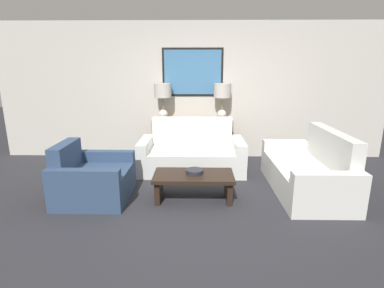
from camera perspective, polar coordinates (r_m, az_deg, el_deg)
ground_plane at (r=4.08m, az=-0.40°, el=-11.76°), size 20.00×20.00×0.00m
back_wall at (r=6.04m, az=0.13°, el=10.01°), size 7.71×0.12×2.65m
console_table at (r=5.94m, az=0.09°, el=0.83°), size 1.56×0.36×0.80m
table_lamp_left at (r=5.83m, az=-5.58°, el=9.37°), size 0.33×0.33×0.70m
table_lamp_right at (r=5.81m, az=5.78°, el=9.34°), size 0.33×0.33×0.70m
couch_by_back_wall at (r=5.33m, az=-0.03°, el=-1.99°), size 1.82×0.90×0.91m
couch_by_side at (r=4.79m, az=21.31°, el=-4.98°), size 0.90×1.82×0.91m
coffee_table at (r=4.18m, az=0.30°, el=-7.03°), size 1.10×0.56×0.37m
decorative_bowl at (r=4.16m, az=0.48°, el=-5.24°), size 0.25×0.25×0.06m
armchair_near_back_wall at (r=4.44m, az=-18.46°, el=-6.47°), size 0.94×0.99×0.80m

